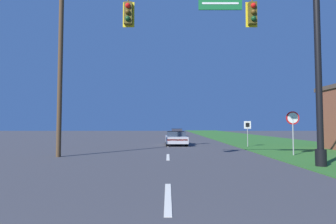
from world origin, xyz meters
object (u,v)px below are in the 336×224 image
far_car (177,132)px  stop_sign (293,123)px  car_ahead (176,138)px  route_sign_post (248,128)px  utility_pole_near (60,57)px  signal_mast (265,49)px

far_car → stop_sign: size_ratio=1.86×
car_ahead → stop_sign: 10.54m
far_car → stop_sign: stop_sign is taller
stop_sign → far_car: bearing=102.7°
route_sign_post → utility_pole_near: 14.56m
stop_sign → route_sign_post: stop_sign is taller
signal_mast → utility_pole_near: utility_pole_near is taller
route_sign_post → far_car: bearing=104.2°
far_car → utility_pole_near: utility_pole_near is taller
car_ahead → far_car: 17.56m
far_car → route_sign_post: (5.00, -19.83, 0.92)m
stop_sign → utility_pole_near: (-13.22, -0.47, 3.70)m
car_ahead → utility_pole_near: size_ratio=0.40×
car_ahead → route_sign_post: (5.66, -2.28, 0.92)m
signal_mast → car_ahead: (-3.45, 12.23, -4.41)m
signal_mast → route_sign_post: size_ratio=4.70×
route_sign_post → utility_pole_near: size_ratio=0.19×
far_car → route_sign_post: route_sign_post is taller
car_ahead → far_car: (0.66, 17.54, 0.00)m
signal_mast → route_sign_post: (2.21, 9.95, -3.49)m
signal_mast → route_sign_post: signal_mast is taller
stop_sign → utility_pole_near: 13.73m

